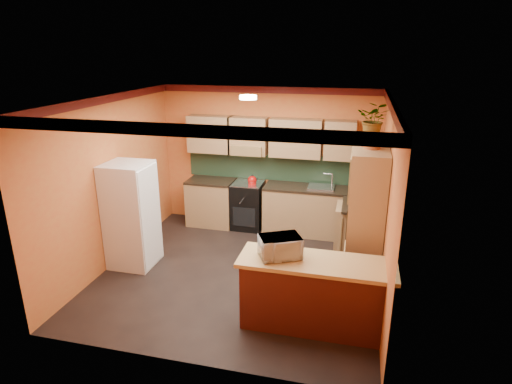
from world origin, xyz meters
TOP-DOWN VIEW (x-y plane):
  - room_shell at (0.02, 0.28)m, footprint 4.24×4.24m
  - base_cabinets_back at (0.29, 1.80)m, footprint 3.65×0.60m
  - countertop_back at (0.29, 1.80)m, footprint 3.65×0.62m
  - stove at (-0.33, 1.80)m, footprint 0.58×0.58m
  - kettle at (-0.23, 1.75)m, footprint 0.20×0.20m
  - sink at (1.07, 1.80)m, footprint 0.48×0.40m
  - base_cabinets_right at (1.80, 1.05)m, footprint 0.60×0.80m
  - countertop_right at (1.80, 1.05)m, footprint 0.62×0.80m
  - fridge at (-1.75, -0.10)m, footprint 0.68×0.66m
  - pantry at (1.85, -0.02)m, footprint 0.48×0.90m
  - fern_pot at (1.85, 0.03)m, footprint 0.22×0.22m
  - fern at (1.85, 0.03)m, footprint 0.48×0.45m
  - breakfast_bar at (1.29, -1.09)m, footprint 1.80×0.55m
  - bar_top at (1.29, -1.09)m, footprint 1.90×0.65m
  - microwave at (0.84, -1.09)m, footprint 0.59×0.52m

SIDE VIEW (x-z plane):
  - base_cabinets_back at x=0.29m, z-range 0.00..0.88m
  - base_cabinets_right at x=1.80m, z-range 0.00..0.88m
  - breakfast_bar at x=1.29m, z-range 0.00..0.88m
  - stove at x=-0.33m, z-range 0.00..0.91m
  - fridge at x=-1.75m, z-range 0.00..1.70m
  - countertop_back at x=0.29m, z-range 0.88..0.92m
  - countertop_right at x=1.80m, z-range 0.88..0.92m
  - bar_top at x=1.29m, z-range 0.88..0.93m
  - sink at x=1.07m, z-range 0.92..0.95m
  - kettle at x=-0.23m, z-range 0.91..1.09m
  - pantry at x=1.85m, z-range 0.00..2.10m
  - microwave at x=0.84m, z-range 0.93..1.20m
  - room_shell at x=0.02m, z-range 0.73..3.45m
  - fern_pot at x=1.85m, z-range 2.10..2.26m
  - fern at x=1.85m, z-range 2.26..2.71m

